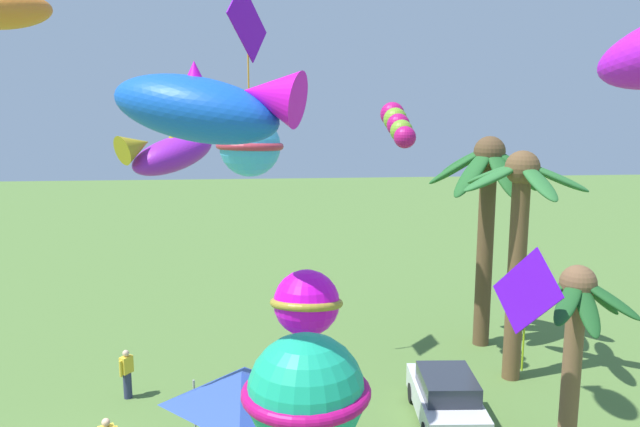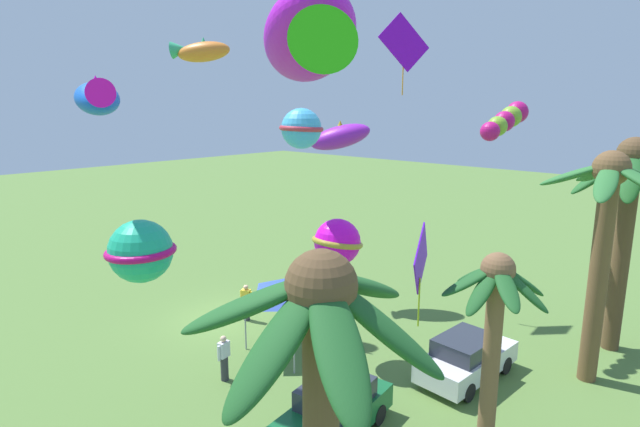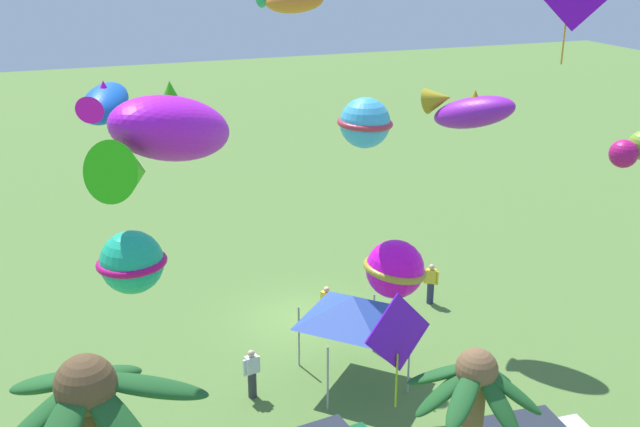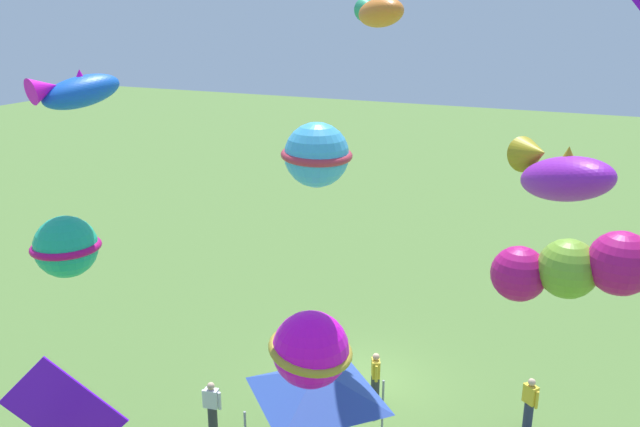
# 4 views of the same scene
# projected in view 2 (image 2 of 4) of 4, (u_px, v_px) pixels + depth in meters

# --- Properties ---
(ground_plane) EXTENTS (120.00, 120.00, 0.00)m
(ground_plane) POSITION_uv_depth(u_px,v_px,m) (225.00, 319.00, 21.73)
(ground_plane) COLOR #567A38
(palm_tree_0) EXTENTS (4.03, 4.11, 7.69)m
(palm_tree_0) POSITION_uv_depth(u_px,v_px,m) (605.00, 220.00, 15.86)
(palm_tree_0) COLOR brown
(palm_tree_0) RESTS_ON ground
(palm_tree_1) EXTENTS (4.47, 4.33, 7.96)m
(palm_tree_1) POSITION_uv_depth(u_px,v_px,m) (630.00, 195.00, 17.95)
(palm_tree_1) COLOR brown
(palm_tree_1) RESTS_ON ground
(palm_tree_2) EXTENTS (3.58, 3.36, 7.26)m
(palm_tree_2) POSITION_uv_depth(u_px,v_px,m) (320.00, 395.00, 6.62)
(palm_tree_2) COLOR brown
(palm_tree_2) RESTS_ON ground
(palm_tree_3) EXTENTS (2.60, 2.68, 5.50)m
(palm_tree_3) POSITION_uv_depth(u_px,v_px,m) (495.00, 312.00, 12.60)
(palm_tree_3) COLOR brown
(palm_tree_3) RESTS_ON ground
(parked_car_0) EXTENTS (4.01, 1.96, 1.51)m
(parked_car_0) POSITION_uv_depth(u_px,v_px,m) (467.00, 357.00, 16.89)
(parked_car_0) COLOR silver
(parked_car_0) RESTS_ON ground
(parked_car_1) EXTENTS (4.08, 2.17, 1.51)m
(parked_car_1) POSITION_uv_depth(u_px,v_px,m) (333.00, 411.00, 13.92)
(parked_car_1) COLOR #145B2D
(parked_car_1) RESTS_ON ground
(spectator_0) EXTENTS (0.46, 0.41, 1.59)m
(spectator_0) POSITION_uv_depth(u_px,v_px,m) (309.00, 275.00, 24.89)
(spectator_0) COLOR #2D3351
(spectator_0) RESTS_ON ground
(spectator_1) EXTENTS (0.37, 0.51, 1.59)m
(spectator_1) POSITION_uv_depth(u_px,v_px,m) (246.00, 302.00, 21.48)
(spectator_1) COLOR #38383D
(spectator_1) RESTS_ON ground
(spectator_2) EXTENTS (0.54, 0.29, 1.59)m
(spectator_2) POSITION_uv_depth(u_px,v_px,m) (224.00, 358.00, 16.75)
(spectator_2) COLOR #38383D
(spectator_2) RESTS_ON ground
(festival_tent) EXTENTS (2.86, 2.86, 2.85)m
(festival_tent) POSITION_uv_depth(u_px,v_px,m) (294.00, 287.00, 18.62)
(festival_tent) COLOR #9E9EA3
(festival_tent) RESTS_ON ground
(kite_diamond_0) EXTENTS (1.89, 0.80, 2.83)m
(kite_diamond_0) POSITION_uv_depth(u_px,v_px,m) (421.00, 261.00, 12.78)
(kite_diamond_0) COLOR #640FE7
(kite_tube_1) EXTENTS (2.95, 0.82, 1.40)m
(kite_tube_1) POSITION_uv_depth(u_px,v_px,m) (506.00, 120.00, 18.51)
(kite_tube_1) COLOR #C1146F
(kite_ball_2) EXTENTS (2.46, 2.46, 1.59)m
(kite_ball_2) POSITION_uv_depth(u_px,v_px,m) (141.00, 251.00, 12.60)
(kite_ball_2) COLOR #1BB282
(kite_ball_3) EXTENTS (2.11, 2.10, 1.64)m
(kite_ball_3) POSITION_uv_depth(u_px,v_px,m) (337.00, 242.00, 17.57)
(kite_ball_3) COLOR #E40DD4
(kite_fish_4) EXTENTS (3.18, 3.44, 1.85)m
(kite_fish_4) POSITION_uv_depth(u_px,v_px,m) (310.00, 39.00, 8.07)
(kite_fish_4) COLOR #BE17DB
(kite_fish_5) EXTENTS (2.95, 3.18, 1.67)m
(kite_fish_5) POSITION_uv_depth(u_px,v_px,m) (336.00, 136.00, 22.57)
(kite_fish_5) COLOR purple
(kite_diamond_6) EXTENTS (2.15, 1.21, 3.39)m
(kite_diamond_6) POSITION_uv_depth(u_px,v_px,m) (404.00, 44.00, 21.30)
(kite_diamond_6) COLOR #7F0CCE
(kite_fish_7) EXTENTS (2.18, 2.39, 1.05)m
(kite_fish_7) POSITION_uv_depth(u_px,v_px,m) (200.00, 51.00, 19.82)
(kite_fish_7) COLOR orange
(kite_ball_8) EXTENTS (2.12, 2.12, 1.40)m
(kite_ball_8) POSITION_uv_depth(u_px,v_px,m) (301.00, 129.00, 17.32)
(kite_ball_8) COLOR #45B7F1
(kite_fish_9) EXTENTS (1.76, 2.59, 1.12)m
(kite_fish_9) POSITION_uv_depth(u_px,v_px,m) (97.00, 97.00, 12.44)
(kite_fish_9) COLOR blue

